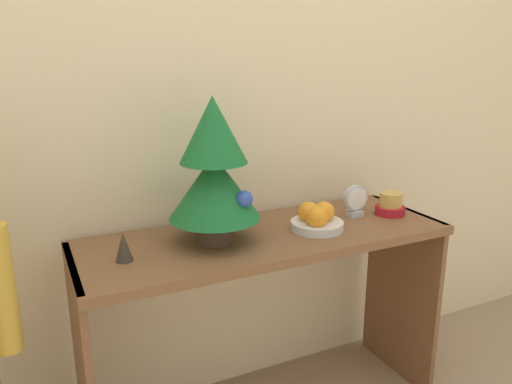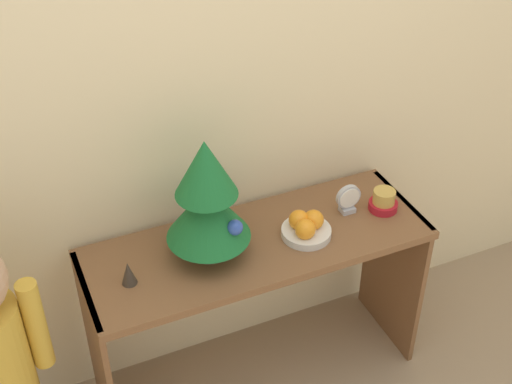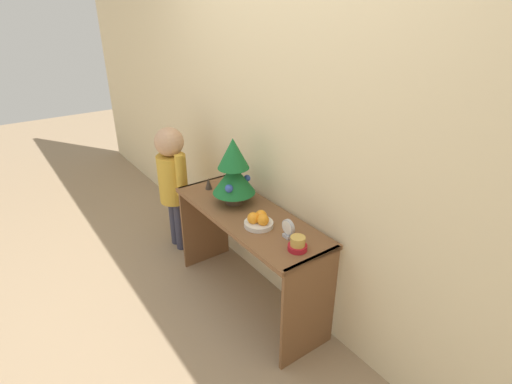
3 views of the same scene
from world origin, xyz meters
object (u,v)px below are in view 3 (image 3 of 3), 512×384
Objects in this scene: figurine at (209,183)px; fruit_bowl at (259,221)px; mini_tree at (234,171)px; child_figure at (172,174)px; singing_bowl at (298,244)px; desk_clock at (288,229)px.

fruit_bowl is at bearing -1.20° from figurine.
mini_tree reaches higher than child_figure.
desk_clock is (-0.13, 0.04, 0.02)m from singing_bowl.
mini_tree is 4.20× the size of singing_bowl.
singing_bowl is at bearing 0.41° from figurine.
figurine is at bearing 9.34° from child_figure.
desk_clock reaches higher than figurine.
figurine reaches higher than singing_bowl.
figurine is at bearing -173.61° from mini_tree.
mini_tree is 0.34m from figurine.
figurine is (-0.29, -0.03, -0.19)m from mini_tree.
desk_clock is (0.54, 0.01, -0.17)m from mini_tree.
fruit_bowl is 2.04× the size of figurine.
singing_bowl is at bearing -2.18° from mini_tree.
figurine is 0.08× the size of child_figure.
mini_tree reaches higher than singing_bowl.
fruit_bowl is 1.54× the size of desk_clock.
fruit_bowl is 1.64× the size of singing_bowl.
fruit_bowl is at bearing -7.59° from mini_tree.
child_figure is at bearing -171.80° from mini_tree.
desk_clock is 1.32× the size of figurine.
mini_tree is 0.79m from child_figure.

